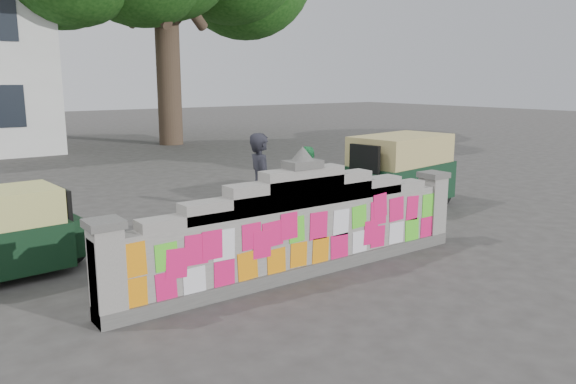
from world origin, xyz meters
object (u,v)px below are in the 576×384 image
Objects in this scene: cyclist_rider at (261,200)px; rickshaw_right at (398,171)px; cyclist_bike at (261,220)px; pedestrian at (309,183)px.

cyclist_rider is 0.58× the size of rickshaw_right.
pedestrian reaches higher than cyclist_bike.
cyclist_bike is at bearing -73.50° from cyclist_rider.
rickshaw_right is at bearing 40.55° from pedestrian.
pedestrian is 0.49× the size of rickshaw_right.
rickshaw_right is at bearing -61.78° from cyclist_rider.
cyclist_rider reaches higher than cyclist_bike.
rickshaw_right is at bearing -61.78° from cyclist_bike.
cyclist_bike is at bearing -94.86° from pedestrian.
cyclist_bike is 1.12× the size of cyclist_rider.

